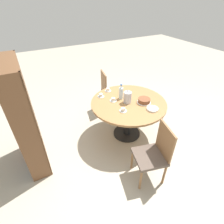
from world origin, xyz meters
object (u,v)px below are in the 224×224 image
(cup_c, at_px, (113,100))
(cup_b, at_px, (108,90))
(bookshelf, at_px, (26,118))
(coffee_pot, at_px, (127,97))
(water_bottle, at_px, (121,93))
(cup_a, at_px, (101,95))
(cake_main, at_px, (144,101))
(cup_d, at_px, (123,110))
(chair_b, at_px, (154,153))
(chair_a, at_px, (109,90))

(cup_c, bearing_deg, cup_b, -13.01)
(bookshelf, relative_size, coffee_pot, 6.93)
(coffee_pot, relative_size, water_bottle, 0.86)
(water_bottle, distance_m, cup_a, 0.38)
(cake_main, distance_m, cup_d, 0.46)
(bookshelf, xyz_separation_m, coffee_pot, (-0.17, -1.61, 0.00))
(chair_b, bearing_deg, chair_a, -174.55)
(chair_a, distance_m, cup_c, 0.94)
(chair_a, distance_m, coffee_pot, 1.06)
(cake_main, bearing_deg, chair_a, 5.07)
(chair_a, bearing_deg, water_bottle, 178.33)
(cup_c, bearing_deg, chair_b, -177.69)
(cup_a, bearing_deg, chair_a, -38.99)
(chair_a, relative_size, cake_main, 3.82)
(cake_main, relative_size, cup_c, 1.95)
(cake_main, distance_m, cup_b, 0.77)
(chair_b, height_order, cup_a, chair_b)
(cup_a, distance_m, cup_c, 0.27)
(chair_a, xyz_separation_m, cup_d, (-1.18, 0.36, 0.28))
(chair_b, relative_size, coffee_pot, 3.79)
(chair_a, height_order, water_bottle, water_bottle)
(cup_a, distance_m, cup_d, 0.61)
(chair_b, distance_m, cake_main, 0.97)
(chair_a, relative_size, coffee_pot, 3.79)
(water_bottle, height_order, cup_a, water_bottle)
(bookshelf, relative_size, cup_d, 13.64)
(bookshelf, height_order, coffee_pot, bookshelf)
(chair_b, bearing_deg, bookshelf, -114.05)
(water_bottle, bearing_deg, bookshelf, 89.84)
(cake_main, height_order, cup_b, cake_main)
(cake_main, bearing_deg, chair_b, 154.20)
(cake_main, xyz_separation_m, cup_a, (0.54, 0.58, -0.01))
(cup_c, distance_m, cup_d, 0.36)
(water_bottle, distance_m, cup_c, 0.19)
(cup_c, height_order, cup_d, same)
(cake_main, bearing_deg, bookshelf, 80.29)
(water_bottle, xyz_separation_m, cup_b, (0.36, 0.08, -0.09))
(cup_a, relative_size, cup_d, 1.00)
(water_bottle, distance_m, cake_main, 0.43)
(chair_b, relative_size, cup_b, 7.45)
(chair_b, bearing_deg, water_bottle, -171.72)
(cup_a, bearing_deg, cup_b, -57.92)
(bookshelf, xyz_separation_m, cup_c, (-0.02, -1.41, -0.08))
(water_bottle, relative_size, cake_main, 1.17)
(cake_main, bearing_deg, cup_a, 46.68)
(cup_d, bearing_deg, chair_a, -16.73)
(coffee_pot, bearing_deg, cake_main, -120.56)
(cup_c, bearing_deg, cake_main, -123.95)
(chair_b, bearing_deg, cup_a, -158.61)
(bookshelf, bearing_deg, chair_b, 51.76)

